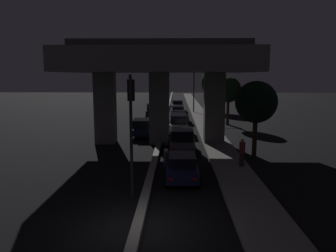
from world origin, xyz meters
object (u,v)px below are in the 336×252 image
at_px(car_dark_blue_lead_oncoming, 142,127).
at_px(car_black_second_oncoming, 154,110).
at_px(car_silver_third, 178,123).
at_px(car_dark_green_fourth, 181,116).
at_px(car_silver_sixth, 177,106).
at_px(street_lamp, 192,80).
at_px(car_dark_red_third_oncoming, 157,104).
at_px(car_dark_blue_lead, 181,166).
at_px(traffic_light_left_of_median, 131,116).
at_px(motorcycle_blue_filtering_near, 166,163).
at_px(motorcycle_red_filtering_far, 171,127).
at_px(pedestrian_on_sidewalk, 242,152).
at_px(car_dark_blue_fifth, 177,111).
at_px(motorcycle_black_filtering_mid, 170,142).
at_px(car_grey_second, 182,140).

bearing_deg(car_dark_blue_lead_oncoming, car_black_second_oncoming, 178.11).
relative_size(car_silver_third, car_dark_green_fourth, 1.01).
height_order(car_dark_green_fourth, car_silver_sixth, car_silver_sixth).
height_order(street_lamp, car_dark_red_third_oncoming, street_lamp).
height_order(car_dark_blue_lead, car_silver_third, car_silver_third).
bearing_deg(car_dark_green_fourth, traffic_light_left_of_median, 173.39).
bearing_deg(car_black_second_oncoming, motorcycle_blue_filtering_near, 7.06).
bearing_deg(motorcycle_red_filtering_far, car_black_second_oncoming, 13.85).
height_order(car_dark_blue_lead, pedestrian_on_sidewalk, pedestrian_on_sidewalk).
relative_size(car_dark_red_third_oncoming, pedestrian_on_sidewalk, 2.84).
relative_size(car_dark_blue_fifth, pedestrian_on_sidewalk, 2.63).
distance_m(car_black_second_oncoming, pedestrian_on_sidewalk, 24.98).
bearing_deg(car_dark_green_fourth, car_black_second_oncoming, 40.93).
distance_m(traffic_light_left_of_median, car_dark_green_fourth, 25.30).
xyz_separation_m(car_dark_blue_lead, motorcycle_black_filtering_mid, (-0.75, 7.36, -0.14)).
bearing_deg(motorcycle_black_filtering_mid, car_silver_third, -2.97).
height_order(traffic_light_left_of_median, car_dark_green_fourth, traffic_light_left_of_median).
bearing_deg(pedestrian_on_sidewalk, car_dark_red_third_oncoming, 101.19).
bearing_deg(traffic_light_left_of_median, motorcycle_black_filtering_mid, 81.42).
bearing_deg(pedestrian_on_sidewalk, motorcycle_blue_filtering_near, -166.55).
relative_size(traffic_light_left_of_median, car_black_second_oncoming, 1.39).
xyz_separation_m(car_dark_green_fourth, car_silver_sixth, (-0.39, 13.38, 0.10)).
bearing_deg(pedestrian_on_sidewalk, car_black_second_oncoming, 106.25).
xyz_separation_m(traffic_light_left_of_median, motorcycle_black_filtering_mid, (1.53, 10.14, -3.21)).
distance_m(street_lamp, car_dark_blue_lead_oncoming, 20.83).
height_order(car_dark_blue_lead_oncoming, pedestrian_on_sidewalk, pedestrian_on_sidewalk).
relative_size(car_grey_second, pedestrian_on_sidewalk, 2.35).
xyz_separation_m(car_black_second_oncoming, motorcycle_black_filtering_mid, (2.57, -18.84, -0.43)).
bearing_deg(car_grey_second, motorcycle_blue_filtering_near, 170.00).
bearing_deg(car_black_second_oncoming, car_dark_green_fourth, 43.23).
xyz_separation_m(car_dark_blue_lead, car_dark_green_fourth, (0.25, 22.20, -0.01)).
xyz_separation_m(car_silver_sixth, car_black_second_oncoming, (-3.18, -9.39, 0.20)).
distance_m(car_grey_second, motorcycle_black_filtering_mid, 1.26).
height_order(car_grey_second, car_dark_green_fourth, car_grey_second).
height_order(car_grey_second, car_dark_blue_lead_oncoming, car_grey_second).
distance_m(car_dark_blue_lead, car_silver_third, 14.94).
bearing_deg(motorcycle_black_filtering_mid, car_dark_red_third_oncoming, 7.22).
xyz_separation_m(motorcycle_blue_filtering_near, pedestrian_on_sidewalk, (4.53, 1.08, 0.38)).
distance_m(traffic_light_left_of_median, car_dark_blue_fifth, 31.84).
relative_size(car_silver_sixth, motorcycle_blue_filtering_near, 2.42).
xyz_separation_m(car_silver_third, car_dark_red_third_oncoming, (-3.47, 23.77, -0.07)).
xyz_separation_m(car_black_second_oncoming, motorcycle_red_filtering_far, (2.48, -11.74, -0.41)).
distance_m(car_silver_third, car_dark_blue_fifth, 13.91).
xyz_separation_m(car_silver_third, motorcycle_blue_filtering_near, (-0.79, -13.80, -0.33)).
bearing_deg(car_dark_red_third_oncoming, traffic_light_left_of_median, 3.20).
xyz_separation_m(car_silver_sixth, motorcycle_blue_filtering_near, (-0.72, -34.45, -0.20)).
relative_size(car_dark_blue_lead_oncoming, car_black_second_oncoming, 1.02).
relative_size(car_dark_blue_lead, car_silver_third, 0.88).
bearing_deg(car_silver_third, car_silver_sixth, 0.00).
bearing_deg(motorcycle_blue_filtering_near, motorcycle_red_filtering_far, 3.58).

